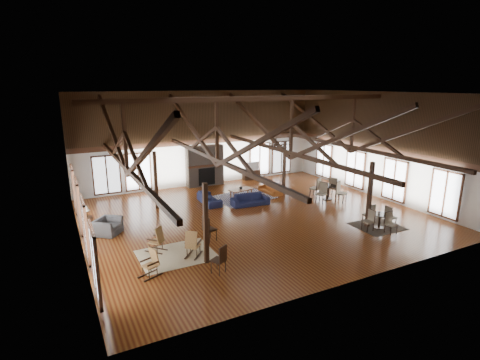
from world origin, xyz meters
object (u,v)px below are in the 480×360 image
cafe_table_far (328,190)px  tv_console (251,175)px  sofa_navy_front (250,200)px  sofa_navy_left (209,198)px  sofa_orange (270,189)px  cafe_table_near (380,218)px  armchair (108,226)px  coffee_table (241,190)px

cafe_table_far → tv_console: size_ratio=1.80×
sofa_navy_front → sofa_navy_left: bearing=151.7°
sofa_orange → cafe_table_near: (1.48, -7.10, 0.23)m
armchair → cafe_table_near: 12.18m
sofa_navy_front → cafe_table_near: bearing=-51.8°
sofa_orange → cafe_table_far: 3.43m
sofa_navy_front → sofa_orange: 2.61m
sofa_navy_left → tv_console: bearing=-49.5°
sofa_navy_left → tv_console: (4.69, 3.77, 0.01)m
cafe_table_far → sofa_orange: bearing=131.7°
coffee_table → tv_console: 4.46m
sofa_navy_front → tv_console: size_ratio=1.70×
sofa_orange → tv_console: size_ratio=1.40×
cafe_table_near → tv_console: cafe_table_near is taller
sofa_orange → coffee_table: bearing=-93.1°
cafe_table_near → cafe_table_far: size_ratio=0.84×
sofa_navy_left → armchair: bearing=111.3°
sofa_orange → coffee_table: (-2.00, -0.03, 0.21)m
sofa_navy_left → cafe_table_near: bearing=-139.5°
sofa_navy_left → sofa_orange: bearing=-85.5°
sofa_navy_left → cafe_table_far: cafe_table_far is taller
cafe_table_near → tv_console: 10.70m
sofa_orange → cafe_table_far: (2.27, -2.55, 0.32)m
armchair → sofa_navy_front: bearing=-44.5°
sofa_navy_left → cafe_table_near: 8.85m
sofa_navy_left → cafe_table_far: 6.75m
cafe_table_near → sofa_navy_left: bearing=128.7°
armchair → cafe_table_far: (11.95, -0.35, 0.21)m
sofa_navy_front → armchair: 7.54m
coffee_table → tv_console: (2.64, 3.60, -0.15)m
coffee_table → cafe_table_far: 4.96m
cafe_table_near → tv_console: bearing=94.5°
coffee_table → armchair: 7.97m
sofa_orange → tv_console: tv_console is taller
coffee_table → cafe_table_far: bearing=-41.3°
sofa_navy_front → tv_console: tv_console is taller
sofa_navy_left → armchair: armchair is taller
sofa_orange → cafe_table_far: bearing=37.8°
coffee_table → cafe_table_near: (3.48, -7.07, 0.02)m
cafe_table_near → cafe_table_far: cafe_table_far is taller
sofa_navy_left → armchair: size_ratio=1.85×
cafe_table_near → tv_console: (-0.84, 10.67, -0.17)m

